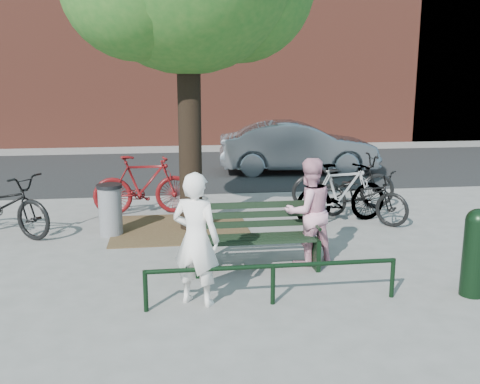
{
  "coord_description": "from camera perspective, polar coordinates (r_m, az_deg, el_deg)",
  "views": [
    {
      "loc": [
        -1.22,
        -7.08,
        2.68
      ],
      "look_at": [
        -0.09,
        1.0,
        0.91
      ],
      "focal_mm": 40.0,
      "sensor_mm": 36.0,
      "label": 1
    }
  ],
  "objects": [
    {
      "name": "ground",
      "position": [
        7.67,
        1.72,
        -8.21
      ],
      "size": [
        90.0,
        90.0,
        0.0
      ],
      "primitive_type": "plane",
      "color": "gray",
      "rests_on": "ground"
    },
    {
      "name": "dirt_pit",
      "position": [
        9.66,
        -6.35,
        -3.88
      ],
      "size": [
        2.4,
        2.0,
        0.02
      ],
      "primitive_type": "cube",
      "color": "brown",
      "rests_on": "ground"
    },
    {
      "name": "road",
      "position": [
        15.86,
        -3.42,
        2.51
      ],
      "size": [
        40.0,
        7.0,
        0.01
      ],
      "primitive_type": "cube",
      "color": "black",
      "rests_on": "ground"
    },
    {
      "name": "park_bench",
      "position": [
        7.59,
        1.64,
        -4.62
      ],
      "size": [
        1.74,
        0.54,
        0.97
      ],
      "color": "black",
      "rests_on": "ground"
    },
    {
      "name": "guard_railing",
      "position": [
        6.42,
        3.55,
        -8.53
      ],
      "size": [
        3.06,
        0.06,
        0.51
      ],
      "color": "black",
      "rests_on": "ground"
    },
    {
      "name": "person_left",
      "position": [
        6.33,
        -4.73,
        -5.04
      ],
      "size": [
        0.7,
        0.62,
        1.61
      ],
      "primitive_type": "imported",
      "rotation": [
        0.0,
        0.0,
        2.64
      ],
      "color": "white",
      "rests_on": "ground"
    },
    {
      "name": "person_right",
      "position": [
        7.74,
        7.32,
        -2.08
      ],
      "size": [
        0.88,
        0.76,
        1.56
      ],
      "primitive_type": "imported",
      "rotation": [
        0.0,
        0.0,
        3.39
      ],
      "color": "pink",
      "rests_on": "ground"
    },
    {
      "name": "bollard",
      "position": [
        7.21,
        23.81,
        -5.64
      ],
      "size": [
        0.3,
        0.3,
        1.11
      ],
      "color": "black",
      "rests_on": "ground"
    },
    {
      "name": "litter_bin",
      "position": [
        9.4,
        -13.67,
        -1.83
      ],
      "size": [
        0.43,
        0.43,
        0.89
      ],
      "color": "gray",
      "rests_on": "ground"
    },
    {
      "name": "bicycle_a",
      "position": [
        9.96,
        -23.94,
        -1.23
      ],
      "size": [
        2.13,
        1.71,
        1.08
      ],
      "primitive_type": "imported",
      "rotation": [
        0.0,
        0.0,
        1.01
      ],
      "color": "black",
      "rests_on": "ground"
    },
    {
      "name": "bicycle_b",
      "position": [
        10.66,
        -10.24,
        0.73
      ],
      "size": [
        1.98,
        0.62,
        1.18
      ],
      "primitive_type": "imported",
      "rotation": [
        0.0,
        0.0,
        1.6
      ],
      "color": "#590C0E",
      "rests_on": "ground"
    },
    {
      "name": "bicycle_c",
      "position": [
        11.15,
        10.98,
        1.08
      ],
      "size": [
        2.18,
        0.86,
        1.13
      ],
      "primitive_type": "imported",
      "rotation": [
        0.0,
        0.0,
        1.52
      ],
      "color": "black",
      "rests_on": "ground"
    },
    {
      "name": "bicycle_d",
      "position": [
        10.04,
        10.78,
        -0.13
      ],
      "size": [
        1.96,
        0.93,
        1.13
      ],
      "primitive_type": "imported",
      "rotation": [
        0.0,
        0.0,
        1.79
      ],
      "color": "gray",
      "rests_on": "ground"
    },
    {
      "name": "bicycle_e",
      "position": [
        10.27,
        12.83,
        -0.38
      ],
      "size": [
        1.76,
        1.81,
        0.98
      ],
      "primitive_type": "imported",
      "rotation": [
        0.0,
        0.0,
        0.76
      ],
      "color": "black",
      "rests_on": "ground"
    },
    {
      "name": "parked_car",
      "position": [
        15.18,
        6.17,
        4.76
      ],
      "size": [
        4.52,
        1.94,
        1.45
      ],
      "primitive_type": "imported",
      "rotation": [
        0.0,
        0.0,
        1.48
      ],
      "color": "gray",
      "rests_on": "ground"
    }
  ]
}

